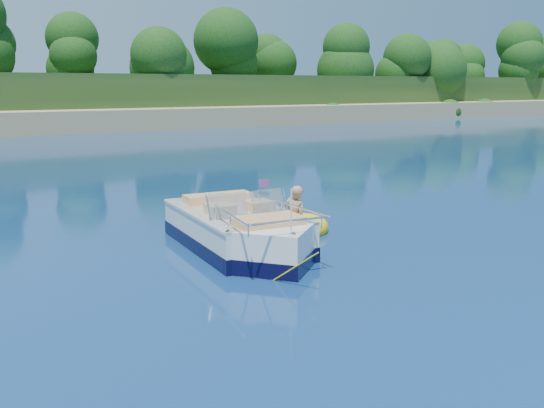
% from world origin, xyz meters
% --- Properties ---
extents(ground, '(160.00, 160.00, 0.00)m').
position_xyz_m(ground, '(0.00, 0.00, 0.00)').
color(ground, '#092043').
rests_on(ground, ground).
extents(treeline, '(150.00, 7.12, 8.19)m').
position_xyz_m(treeline, '(0.04, 41.01, 5.55)').
color(treeline, black).
rests_on(treeline, ground).
extents(motorboat, '(2.14, 5.19, 1.73)m').
position_xyz_m(motorboat, '(-3.28, 3.34, 0.34)').
color(motorboat, white).
rests_on(motorboat, ground).
extents(tow_tube, '(1.77, 1.77, 0.40)m').
position_xyz_m(tow_tube, '(-1.52, 4.16, 0.10)').
color(tow_tube, yellow).
rests_on(tow_tube, ground).
extents(boy, '(0.66, 0.90, 1.62)m').
position_xyz_m(boy, '(-1.54, 4.18, 0.00)').
color(boy, tan).
rests_on(boy, ground).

